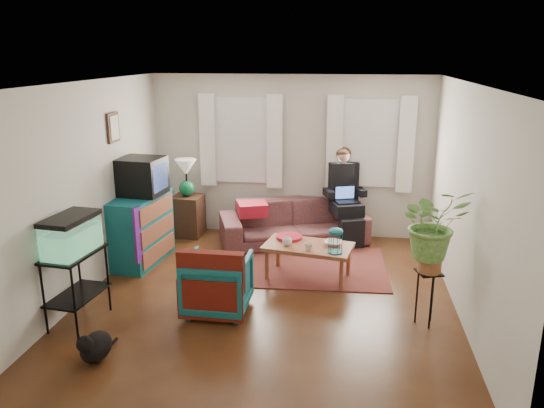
% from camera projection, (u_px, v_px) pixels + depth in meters
% --- Properties ---
extents(floor, '(4.50, 5.00, 0.01)m').
position_uv_depth(floor, '(267.00, 298.00, 6.54)').
color(floor, '#4F2B14').
rests_on(floor, ground).
extents(ceiling, '(4.50, 5.00, 0.01)m').
position_uv_depth(ceiling, '(267.00, 83.00, 5.82)').
color(ceiling, white).
rests_on(ceiling, wall_back).
extents(wall_back, '(4.50, 0.01, 2.60)m').
position_uv_depth(wall_back, '(291.00, 157.00, 8.56)').
color(wall_back, silver).
rests_on(wall_back, floor).
extents(wall_front, '(4.50, 0.01, 2.60)m').
position_uv_depth(wall_front, '(214.00, 288.00, 3.80)').
color(wall_front, silver).
rests_on(wall_front, floor).
extents(wall_left, '(0.01, 5.00, 2.60)m').
position_uv_depth(wall_left, '(86.00, 190.00, 6.49)').
color(wall_left, silver).
rests_on(wall_left, floor).
extents(wall_right, '(0.01, 5.00, 2.60)m').
position_uv_depth(wall_right, '(467.00, 205.00, 5.87)').
color(wall_right, silver).
rests_on(wall_right, floor).
extents(window_left, '(1.08, 0.04, 1.38)m').
position_uv_depth(window_left, '(242.00, 140.00, 8.58)').
color(window_left, white).
rests_on(window_left, wall_back).
extents(window_right, '(1.08, 0.04, 1.38)m').
position_uv_depth(window_right, '(370.00, 143.00, 8.30)').
color(window_right, white).
rests_on(window_right, wall_back).
extents(curtains_left, '(1.36, 0.06, 1.50)m').
position_uv_depth(curtains_left, '(241.00, 141.00, 8.51)').
color(curtains_left, white).
rests_on(curtains_left, wall_back).
extents(curtains_right, '(1.36, 0.06, 1.50)m').
position_uv_depth(curtains_right, '(370.00, 144.00, 8.22)').
color(curtains_right, white).
rests_on(curtains_right, wall_back).
extents(picture_frame, '(0.04, 0.32, 0.40)m').
position_uv_depth(picture_frame, '(114.00, 128.00, 7.12)').
color(picture_frame, '#3D2616').
rests_on(picture_frame, wall_left).
extents(area_rug, '(2.08, 1.70, 0.01)m').
position_uv_depth(area_rug, '(315.00, 266.00, 7.51)').
color(area_rug, brown).
rests_on(area_rug, floor).
extents(sofa, '(2.45, 1.60, 0.89)m').
position_uv_depth(sofa, '(294.00, 216.00, 8.35)').
color(sofa, brown).
rests_on(sofa, floor).
extents(seated_person, '(0.77, 0.85, 1.36)m').
position_uv_depth(seated_person, '(344.00, 199.00, 8.44)').
color(seated_person, black).
rests_on(seated_person, sofa).
extents(side_table, '(0.49, 0.49, 0.67)m').
position_uv_depth(side_table, '(188.00, 216.00, 8.71)').
color(side_table, '#392715').
rests_on(side_table, floor).
extents(table_lamp, '(0.36, 0.36, 0.62)m').
position_uv_depth(table_lamp, '(186.00, 179.00, 8.54)').
color(table_lamp, white).
rests_on(table_lamp, side_table).
extents(dresser, '(0.67, 1.15, 0.98)m').
position_uv_depth(dresser, '(140.00, 229.00, 7.57)').
color(dresser, '#115B67').
rests_on(dresser, floor).
extents(crt_tv, '(0.66, 0.61, 0.52)m').
position_uv_depth(crt_tv, '(141.00, 176.00, 7.46)').
color(crt_tv, black).
rests_on(crt_tv, dresser).
extents(aquarium_stand, '(0.49, 0.78, 0.83)m').
position_uv_depth(aquarium_stand, '(77.00, 288.00, 5.87)').
color(aquarium_stand, black).
rests_on(aquarium_stand, floor).
extents(aquarium, '(0.44, 0.71, 0.43)m').
position_uv_depth(aquarium, '(71.00, 234.00, 5.70)').
color(aquarium, '#7FD899').
rests_on(aquarium, aquarium_stand).
extents(black_cat, '(0.32, 0.45, 0.36)m').
position_uv_depth(black_cat, '(96.00, 344.00, 5.18)').
color(black_cat, black).
rests_on(black_cat, floor).
extents(armchair, '(0.73, 0.68, 0.74)m').
position_uv_depth(armchair, '(218.00, 281.00, 6.15)').
color(armchair, '#125670').
rests_on(armchair, floor).
extents(serape_throw, '(0.75, 0.18, 0.61)m').
position_uv_depth(serape_throw, '(211.00, 279.00, 5.83)').
color(serape_throw, '#9E0A0A').
rests_on(serape_throw, armchair).
extents(coffee_table, '(1.24, 0.82, 0.47)m').
position_uv_depth(coffee_table, '(308.00, 262.00, 7.07)').
color(coffee_table, brown).
rests_on(coffee_table, floor).
extents(cup_a, '(0.15, 0.15, 0.10)m').
position_uv_depth(cup_a, '(287.00, 242.00, 6.97)').
color(cup_a, white).
rests_on(cup_a, coffee_table).
extents(cup_b, '(0.12, 0.12, 0.10)m').
position_uv_depth(cup_b, '(308.00, 247.00, 6.80)').
color(cup_b, beige).
rests_on(cup_b, coffee_table).
extents(bowl, '(0.26, 0.26, 0.06)m').
position_uv_depth(bowl, '(333.00, 243.00, 6.99)').
color(bowl, white).
rests_on(bowl, coffee_table).
extents(snack_tray, '(0.41, 0.41, 0.04)m').
position_uv_depth(snack_tray, '(289.00, 237.00, 7.23)').
color(snack_tray, '#B21414').
rests_on(snack_tray, coffee_table).
extents(birdcage, '(0.22, 0.22, 0.33)m').
position_uv_depth(birdcage, '(336.00, 240.00, 6.69)').
color(birdcage, '#115B6B').
rests_on(birdcage, coffee_table).
extents(plant_stand, '(0.33, 0.33, 0.63)m').
position_uv_depth(plant_stand, '(427.00, 298.00, 5.85)').
color(plant_stand, black).
rests_on(plant_stand, floor).
extents(potted_plant, '(0.87, 0.81, 0.80)m').
position_uv_depth(potted_plant, '(432.00, 234.00, 5.64)').
color(potted_plant, '#599947').
rests_on(potted_plant, plant_stand).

